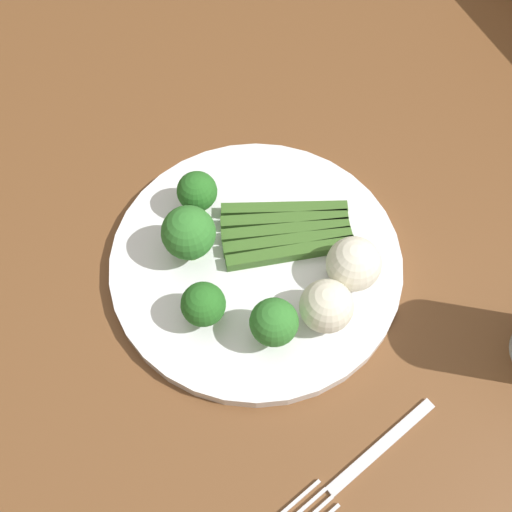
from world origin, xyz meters
TOP-DOWN VIEW (x-y plane):
  - ground_plane at (0.00, 0.00)m, footprint 6.00×6.00m
  - dining_table at (0.00, 0.00)m, footprint 1.18×0.99m
  - plate at (0.01, -0.02)m, footprint 0.28×0.28m
  - asparagus_bundle at (0.02, -0.06)m, footprint 0.10×0.14m
  - broccoli_near_center at (0.04, 0.03)m, footprint 0.05×0.05m
  - broccoli_right at (-0.03, 0.05)m, footprint 0.04×0.04m
  - broccoli_back at (0.08, 0.01)m, footprint 0.04×0.04m
  - broccoli_back_right at (-0.08, -0.01)m, footprint 0.04×0.04m
  - cauliflower_left at (-0.05, -0.10)m, footprint 0.05×0.05m
  - cauliflower_mid at (-0.08, -0.06)m, footprint 0.05×0.05m
  - fork at (-0.21, -0.03)m, footprint 0.06×0.16m

SIDE VIEW (x-z plane):
  - ground_plane at x=0.00m, z-range -0.02..0.00m
  - dining_table at x=0.00m, z-range 0.26..0.98m
  - fork at x=-0.21m, z-range 0.72..0.73m
  - plate at x=0.01m, z-range 0.72..0.74m
  - asparagus_bundle at x=0.02m, z-range 0.74..0.75m
  - cauliflower_mid at x=-0.08m, z-range 0.74..0.79m
  - cauliflower_left at x=-0.05m, z-range 0.74..0.79m
  - broccoli_back at x=0.08m, z-range 0.74..0.79m
  - broccoli_right at x=-0.03m, z-range 0.74..0.79m
  - broccoli_back_right at x=-0.08m, z-range 0.74..0.80m
  - broccoli_near_center at x=0.04m, z-range 0.74..0.81m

